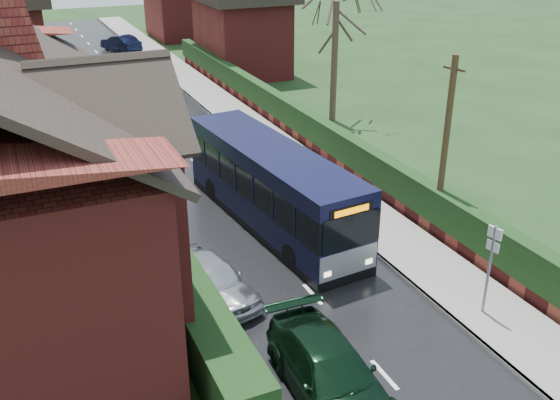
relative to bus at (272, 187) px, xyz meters
name	(u,v)px	position (x,y,z in m)	size (l,w,h in m)	color
ground	(345,331)	(-0.80, -6.91, -1.48)	(140.00, 140.00, 0.00)	#25431C
road	(224,196)	(-0.80, 3.09, -1.47)	(6.00, 100.00, 0.02)	black
pavement	(316,178)	(3.45, 3.09, -1.41)	(2.50, 100.00, 0.14)	slate
kerb_right	(291,183)	(2.25, 3.09, -1.41)	(0.12, 100.00, 0.14)	gray
kerb_left	(151,208)	(-3.85, 3.09, -1.43)	(0.12, 100.00, 0.10)	gray
front_hedge	(160,254)	(-4.70, -1.91, -0.68)	(1.20, 16.00, 1.60)	black
picket_fence	(184,258)	(-3.95, -1.91, -1.03)	(0.10, 16.00, 0.90)	#948C64
right_wall_hedge	(348,153)	(5.00, 3.09, -0.46)	(0.60, 50.00, 1.80)	maroon
bus	(272,187)	(0.00, 0.00, 0.00)	(3.17, 10.01, 2.99)	black
car_silver	(213,279)	(-3.60, -3.79, -0.84)	(1.52, 3.77, 1.29)	silver
car_green	(330,372)	(-2.40, -8.95, -0.80)	(1.91, 4.70, 1.37)	black
car_distant	(121,43)	(1.20, 34.43, -0.79)	(1.47, 4.21, 1.39)	black
bus_stop_sign	(491,258)	(3.20, -7.87, 0.43)	(0.15, 0.44, 2.90)	slate
telegraph_pole	(445,149)	(5.00, -3.26, 1.81)	(0.27, 0.83, 6.51)	#322716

